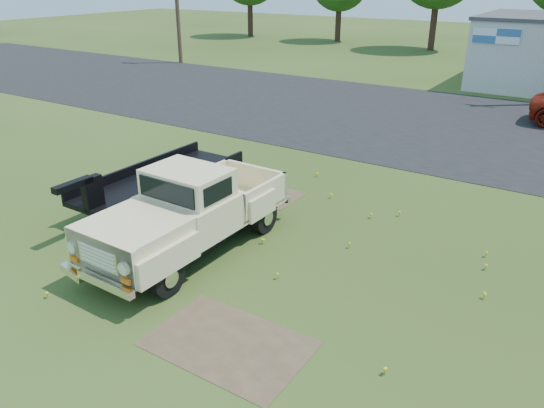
{
  "coord_description": "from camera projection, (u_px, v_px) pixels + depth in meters",
  "views": [
    {
      "loc": [
        6.58,
        -9.38,
        6.46
      ],
      "look_at": [
        -0.1,
        1.0,
        1.04
      ],
      "focal_mm": 35.0,
      "sensor_mm": 36.0,
      "label": 1
    }
  ],
  "objects": [
    {
      "name": "dirt_patch_b",
      "position": [
        264.0,
        194.0,
        16.77
      ],
      "size": [
        2.2,
        1.6,
        0.01
      ],
      "primitive_type": "cube",
      "color": "#4D3929",
      "rests_on": "ground"
    },
    {
      "name": "flatbed_trailer",
      "position": [
        161.0,
        177.0,
        15.89
      ],
      "size": [
        2.1,
        6.07,
        1.65
      ],
      "primitive_type": null,
      "rotation": [
        0.0,
        0.0,
        -0.01
      ],
      "color": "black",
      "rests_on": "ground"
    },
    {
      "name": "ground",
      "position": [
        254.0,
        257.0,
        13.09
      ],
      "size": [
        140.0,
        140.0,
        0.0
      ],
      "primitive_type": "plane",
      "color": "#2F4115",
      "rests_on": "ground"
    },
    {
      "name": "dirt_patch_a",
      "position": [
        229.0,
        344.0,
        10.03
      ],
      "size": [
        3.0,
        2.0,
        0.01
      ],
      "primitive_type": "cube",
      "color": "#4D3929",
      "rests_on": "ground"
    },
    {
      "name": "vintage_pickup_truck",
      "position": [
        190.0,
        210.0,
        12.99
      ],
      "size": [
        2.46,
        6.05,
        2.18
      ],
      "primitive_type": null,
      "rotation": [
        0.0,
        0.0,
        -0.02
      ],
      "color": "beige",
      "rests_on": "ground"
    },
    {
      "name": "asphalt_lot",
      "position": [
        437.0,
        123.0,
        24.63
      ],
      "size": [
        90.0,
        14.0,
        0.02
      ],
      "primitive_type": "cube",
      "color": "black",
      "rests_on": "ground"
    }
  ]
}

